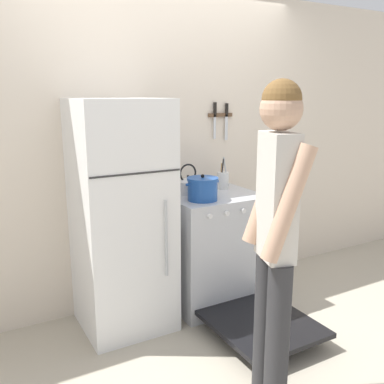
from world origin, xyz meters
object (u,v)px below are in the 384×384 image
at_px(stove_range, 214,250).
at_px(dutch_oven_pot, 203,189).
at_px(refrigerator, 122,217).
at_px(person, 276,232).
at_px(utensil_jar, 223,180).
at_px(tea_kettle, 188,185).

height_order(stove_range, dutch_oven_pot, dutch_oven_pot).
relative_size(refrigerator, dutch_oven_pot, 5.99).
xyz_separation_m(stove_range, person, (-0.38, -1.18, 0.56)).
relative_size(dutch_oven_pot, utensil_jar, 1.02).
xyz_separation_m(refrigerator, utensil_jar, (0.96, 0.13, 0.16)).
bearing_deg(stove_range, refrigerator, 176.95).
distance_m(stove_range, tea_kettle, 0.58).
bearing_deg(dutch_oven_pot, refrigerator, 168.14).
bearing_deg(tea_kettle, stove_range, -46.76).
bearing_deg(utensil_jar, person, -112.67).
xyz_separation_m(stove_range, utensil_jar, (0.19, 0.17, 0.54)).
bearing_deg(dutch_oven_pot, tea_kettle, 87.01).
height_order(utensil_jar, person, person).
bearing_deg(refrigerator, stove_range, -3.05).
height_order(dutch_oven_pot, person, person).
distance_m(stove_range, utensil_jar, 0.60).
bearing_deg(stove_range, tea_kettle, 133.24).
bearing_deg(dutch_oven_pot, stove_range, 27.14).
height_order(stove_range, utensil_jar, utensil_jar).
bearing_deg(utensil_jar, tea_kettle, -179.01).
distance_m(refrigerator, tea_kettle, 0.65).
xyz_separation_m(stove_range, tea_kettle, (-0.15, 0.16, 0.54)).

